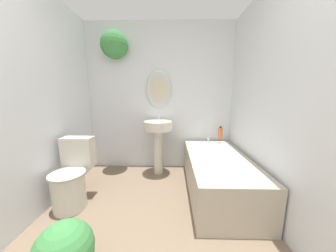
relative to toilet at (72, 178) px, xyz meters
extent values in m
cube|color=silver|center=(0.94, 1.11, 0.88)|extent=(2.49, 0.06, 2.40)
ellipsoid|color=beige|center=(0.92, 1.07, 1.02)|extent=(0.43, 0.02, 0.63)
ellipsoid|color=silver|center=(0.92, 1.06, 1.02)|extent=(0.39, 0.01, 0.59)
cylinder|color=#47474C|center=(0.26, 0.96, 1.78)|extent=(0.19, 0.19, 0.10)
sphere|color=#3D8442|center=(0.26, 0.96, 1.69)|extent=(0.41, 0.41, 0.41)
cube|color=silver|center=(-0.28, -0.14, 0.88)|extent=(0.06, 2.57, 2.40)
cube|color=silver|center=(2.15, -0.14, 0.88)|extent=(0.06, 2.57, 2.40)
cylinder|color=beige|center=(0.00, -0.08, -0.13)|extent=(0.34, 0.34, 0.40)
cylinder|color=#B1ADA0|center=(0.00, -0.08, 0.09)|extent=(0.37, 0.37, 0.02)
cube|color=beige|center=(0.00, 0.18, 0.25)|extent=(0.36, 0.17, 0.36)
cylinder|color=beige|center=(0.92, 0.82, 0.03)|extent=(0.14, 0.14, 0.72)
cylinder|color=beige|center=(0.92, 0.82, 0.46)|extent=(0.44, 0.44, 0.14)
cylinder|color=silver|center=(0.92, 0.94, 0.58)|extent=(0.02, 0.02, 0.10)
cube|color=#B2A893|center=(1.73, 0.29, -0.08)|extent=(0.74, 1.49, 0.49)
cube|color=beige|center=(1.73, 0.29, 0.14)|extent=(0.64, 1.39, 0.04)
cylinder|color=silver|center=(1.73, 0.93, 0.20)|extent=(0.04, 0.04, 0.08)
cylinder|color=#DB6633|center=(1.92, 0.92, 0.33)|extent=(0.07, 0.07, 0.17)
cylinder|color=black|center=(1.92, 0.92, 0.42)|extent=(0.04, 0.04, 0.02)
sphere|color=#3D8442|center=(0.46, -0.87, -0.03)|extent=(0.36, 0.36, 0.36)
camera|label=1|loc=(1.14, -1.75, 0.93)|focal=18.00mm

